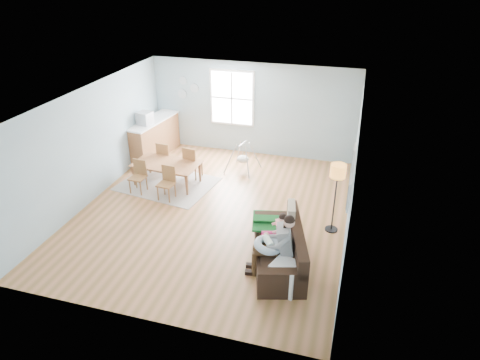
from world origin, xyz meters
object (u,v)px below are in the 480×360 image
(sofa, at_px, (281,251))
(toddler, at_px, (278,228))
(chair_ne, at_px, (191,161))
(counter, at_px, (154,138))
(chair_se, at_px, (167,181))
(monitor, at_px, (145,118))
(chair_nw, at_px, (165,156))
(floor_lamp, at_px, (337,177))
(father, at_px, (277,243))
(dining_table, at_px, (167,174))
(storage_cube, at_px, (286,276))
(baby_swing, at_px, (243,158))
(chair_sw, at_px, (139,174))

(sofa, distance_m, toddler, 0.44)
(chair_ne, bearing_deg, counter, 145.96)
(toddler, bearing_deg, chair_se, 152.49)
(monitor, bearing_deg, chair_se, -51.69)
(chair_nw, xyz_separation_m, counter, (-0.78, 0.95, 0.07))
(floor_lamp, bearing_deg, monitor, 158.30)
(father, xyz_separation_m, chair_ne, (-2.93, 3.19, -0.18))
(toddler, bearing_deg, dining_table, 146.55)
(storage_cube, xyz_separation_m, dining_table, (-3.68, 3.06, 0.02))
(storage_cube, distance_m, dining_table, 4.79)
(baby_swing, bearing_deg, father, -66.34)
(sofa, relative_size, toddler, 2.77)
(dining_table, bearing_deg, toddler, -29.33)
(dining_table, height_order, chair_sw, chair_sw)
(dining_table, relative_size, chair_nw, 1.90)
(chair_sw, relative_size, counter, 0.40)
(chair_sw, distance_m, chair_se, 0.84)
(chair_nw, bearing_deg, counter, 129.29)
(storage_cube, relative_size, dining_table, 0.36)
(father, relative_size, dining_table, 0.76)
(father, relative_size, toddler, 1.63)
(floor_lamp, distance_m, dining_table, 4.52)
(counter, distance_m, baby_swing, 2.79)
(monitor, bearing_deg, chair_ne, -23.32)
(sofa, distance_m, counter, 6.05)
(chair_ne, xyz_separation_m, counter, (-1.60, 1.08, 0.06))
(storage_cube, distance_m, monitor, 6.51)
(dining_table, bearing_deg, chair_ne, 49.36)
(chair_nw, height_order, chair_ne, chair_ne)
(counter, bearing_deg, sofa, -40.86)
(floor_lamp, xyz_separation_m, storage_cube, (-0.63, -2.10, -1.03))
(chair_se, bearing_deg, toddler, -27.51)
(chair_sw, height_order, monitor, monitor)
(sofa, xyz_separation_m, storage_cube, (0.21, -0.69, -0.02))
(father, xyz_separation_m, storage_cube, (0.26, -0.38, -0.41))
(chair_sw, bearing_deg, monitor, 109.95)
(floor_lamp, bearing_deg, chair_ne, 159.01)
(sofa, bearing_deg, toddler, 127.29)
(storage_cube, bearing_deg, chair_nw, 137.31)
(chair_nw, bearing_deg, sofa, -38.37)
(chair_se, distance_m, counter, 2.63)
(storage_cube, bearing_deg, chair_sw, 148.64)
(chair_sw, xyz_separation_m, chair_nw, (0.19, 1.14, 0.04))
(monitor, bearing_deg, toddler, -37.32)
(monitor, xyz_separation_m, baby_swing, (2.80, 0.10, -0.92))
(dining_table, relative_size, chair_se, 2.00)
(father, xyz_separation_m, baby_swing, (-1.75, 3.99, -0.32))
(chair_ne, bearing_deg, monitor, 156.68)
(chair_sw, bearing_deg, chair_nw, 80.64)
(counter, xyz_separation_m, baby_swing, (2.77, -0.27, -0.20))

